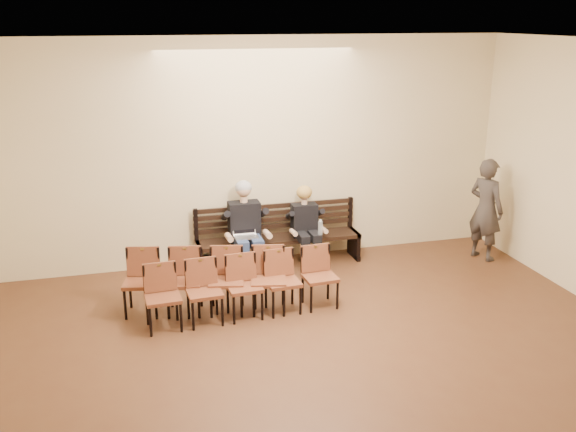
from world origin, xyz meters
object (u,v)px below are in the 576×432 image
bag (207,265)px  bench (279,251)px  water_bottle (320,235)px  laptop (246,239)px  passerby (487,202)px  chair_row_front (205,282)px  chair_row_back (244,288)px  seated_man (246,227)px  seated_woman (306,230)px

bag → bench: bearing=4.0°
bench → water_bottle: size_ratio=10.75×
laptop → passerby: bearing=-10.4°
chair_row_front → chair_row_back: bearing=-17.3°
seated_man → passerby: (3.80, -0.48, 0.24)m
laptop → chair_row_front: (-0.78, -1.13, -0.14)m
bench → bag: size_ratio=7.42×
seated_woman → laptop: seated_woman is taller
seated_woman → laptop: size_ratio=3.24×
laptop → passerby: size_ratio=0.18×
passerby → chair_row_back: passerby is taller
bag → seated_woman: bearing=-1.4°
seated_woman → water_bottle: size_ratio=4.68×
seated_woman → water_bottle: (0.15, -0.27, 0.00)m
laptop → chair_row_back: bearing=-108.2°
water_bottle → chair_row_back: chair_row_back is taller
seated_woman → bag: (-1.57, 0.04, -0.44)m
bag → chair_row_back: (0.27, -1.60, 0.28)m
bench → seated_woman: seated_woman is taller
passerby → water_bottle: bearing=62.5°
seated_woman → passerby: (2.84, -0.48, 0.38)m
seated_woman → chair_row_back: size_ratio=0.45×
seated_man → laptop: (-0.03, -0.17, -0.13)m
bench → seated_man: 0.74m
seated_woman → water_bottle: 0.30m
seated_woman → chair_row_front: 2.19m
seated_man → chair_row_front: (-0.81, -1.29, -0.27)m
bench → chair_row_back: size_ratio=1.03×
passerby → chair_row_front: bearing=77.1°
bench → chair_row_front: bearing=-133.8°
water_bottle → passerby: 2.73m
seated_woman → chair_row_back: 2.04m
seated_man → water_bottle: seated_man is taller
seated_man → chair_row_back: bearing=-102.3°
bench → chair_row_front: (-1.36, -1.41, 0.21)m
seated_man → chair_row_front: 1.55m
seated_man → bench: bearing=12.4°
passerby → chair_row_back: bearing=81.7°
water_bottle → seated_woman: bearing=119.3°
passerby → chair_row_front: (-4.61, -0.81, -0.51)m
bag → water_bottle: bearing=-10.1°
seated_man → water_bottle: 1.14m
seated_man → chair_row_back: 1.63m
water_bottle → chair_row_back: 1.95m
passerby → chair_row_back: (-4.14, -1.08, -0.54)m
seated_man → chair_row_back: seated_man is taller
water_bottle → bag: 1.80m
laptop → passerby: (3.83, -0.31, 0.37)m
chair_row_back → seated_woman: bearing=47.1°
water_bottle → chair_row_front: chair_row_front is taller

